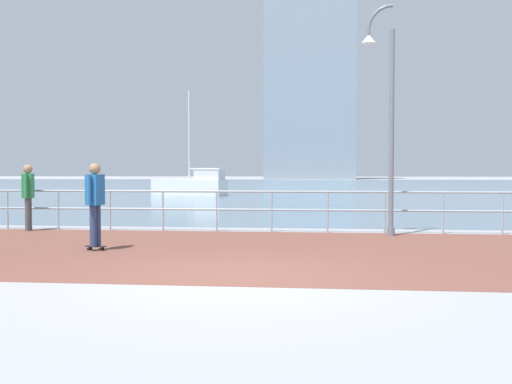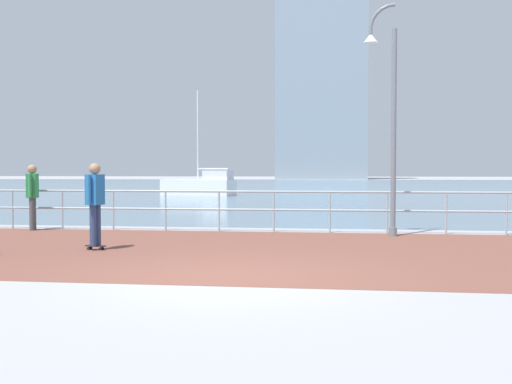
{
  "view_description": "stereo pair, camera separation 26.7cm",
  "coord_description": "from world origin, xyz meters",
  "px_view_note": "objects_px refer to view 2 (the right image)",
  "views": [
    {
      "loc": [
        1.21,
        -8.41,
        1.54
      ],
      "look_at": [
        -0.12,
        3.88,
        1.1
      ],
      "focal_mm": 41.73,
      "sensor_mm": 36.0,
      "label": 1
    },
    {
      "loc": [
        1.47,
        -8.38,
        1.54
      ],
      "look_at": [
        -0.12,
        3.88,
        1.1
      ],
      "focal_mm": 41.73,
      "sensor_mm": 36.0,
      "label": 2
    }
  ],
  "objects_px": {
    "lamppost": "(387,108)",
    "bystander": "(32,191)",
    "sailboat_ivory": "(200,185)",
    "skateboarder": "(95,198)"
  },
  "relations": [
    {
      "from": "bystander",
      "to": "sailboat_ivory",
      "type": "height_order",
      "value": "sailboat_ivory"
    },
    {
      "from": "bystander",
      "to": "sailboat_ivory",
      "type": "relative_size",
      "value": 0.26
    },
    {
      "from": "bystander",
      "to": "sailboat_ivory",
      "type": "xyz_separation_m",
      "value": [
        -0.49,
        21.84,
        -0.38
      ]
    },
    {
      "from": "skateboarder",
      "to": "sailboat_ivory",
      "type": "distance_m",
      "value": 25.57
    },
    {
      "from": "lamppost",
      "to": "sailboat_ivory",
      "type": "xyz_separation_m",
      "value": [
        -9.45,
        22.09,
        -2.39
      ]
    },
    {
      "from": "lamppost",
      "to": "bystander",
      "type": "height_order",
      "value": "lamppost"
    },
    {
      "from": "skateboarder",
      "to": "bystander",
      "type": "xyz_separation_m",
      "value": [
        -3.13,
        3.47,
        -0.01
      ]
    },
    {
      "from": "lamppost",
      "to": "sailboat_ivory",
      "type": "distance_m",
      "value": 24.14
    },
    {
      "from": "lamppost",
      "to": "sailboat_ivory",
      "type": "relative_size",
      "value": 0.83
    },
    {
      "from": "skateboarder",
      "to": "sailboat_ivory",
      "type": "height_order",
      "value": "sailboat_ivory"
    }
  ]
}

